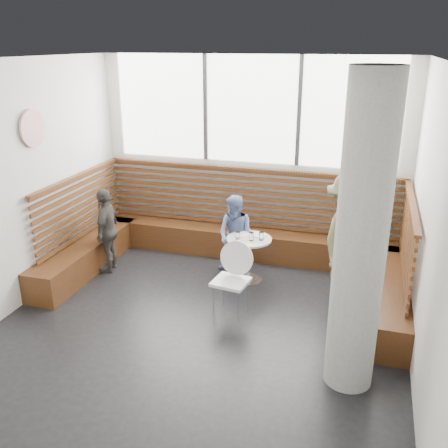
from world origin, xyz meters
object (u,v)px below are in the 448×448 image
(child_back, at_px, (236,235))
(concrete_column, at_px, (361,240))
(cafe_table, at_px, (249,250))
(adult_man, at_px, (348,239))
(child_left, at_px, (107,230))
(cafe_chair, at_px, (232,273))

(child_back, bearing_deg, concrete_column, -36.08)
(cafe_table, bearing_deg, adult_man, -8.53)
(cafe_table, bearing_deg, child_back, 140.75)
(child_back, xyz_separation_m, child_left, (-1.92, -0.46, 0.04))
(cafe_chair, relative_size, child_back, 0.77)
(concrete_column, relative_size, adult_man, 1.76)
(concrete_column, bearing_deg, adult_man, 95.68)
(cafe_chair, height_order, child_left, child_left)
(cafe_table, distance_m, child_left, 2.20)
(cafe_table, relative_size, child_left, 0.52)
(adult_man, bearing_deg, child_back, 91.42)
(child_back, bearing_deg, cafe_table, -25.49)
(concrete_column, height_order, child_left, concrete_column)
(concrete_column, distance_m, adult_man, 1.89)
(concrete_column, relative_size, cafe_chair, 3.35)
(cafe_table, distance_m, child_back, 0.35)
(concrete_column, xyz_separation_m, cafe_chair, (-1.56, 1.02, -1.04))
(cafe_chair, relative_size, child_left, 0.72)
(concrete_column, xyz_separation_m, child_left, (-3.75, 1.71, -0.94))
(cafe_chair, distance_m, adult_man, 1.61)
(adult_man, bearing_deg, concrete_column, -158.71)
(concrete_column, distance_m, child_left, 4.23)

